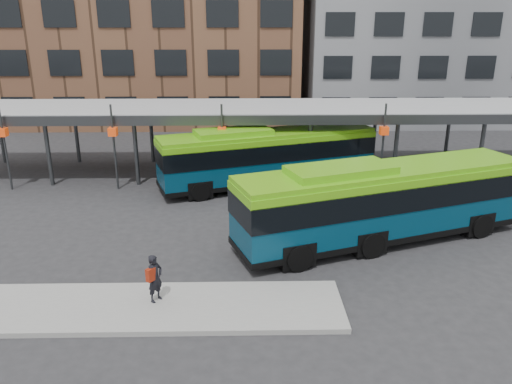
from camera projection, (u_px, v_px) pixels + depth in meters
name	position (u px, v px, depth m)	size (l,w,h in m)	color
ground	(290.00, 266.00, 19.47)	(120.00, 120.00, 0.00)	#28282B
boarding_island	(132.00, 308.00, 16.50)	(14.00, 3.00, 0.18)	gray
canopy	(272.00, 110.00, 30.36)	(40.00, 6.53, 4.80)	#999B9E
building_grey	(433.00, 10.00, 46.78)	(24.00, 14.00, 20.00)	slate
bus_front	(382.00, 200.00, 21.18)	(13.16, 6.95, 3.58)	#07354D
bus_rear	(267.00, 155.00, 28.51)	(12.66, 6.60, 3.44)	#07354D
pedestrian	(155.00, 278.00, 16.50)	(0.67, 0.72, 1.65)	black
bike_rack	(469.00, 168.00, 30.80)	(4.16, 1.35, 1.05)	slate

